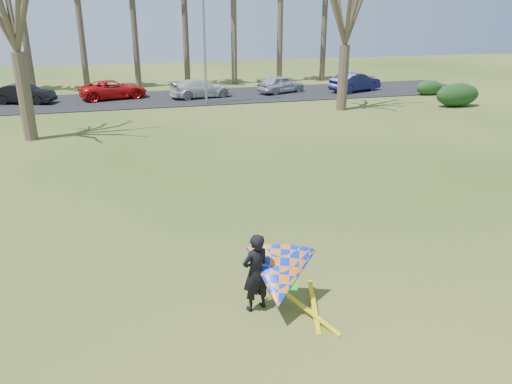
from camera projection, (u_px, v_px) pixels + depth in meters
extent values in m
plane|color=#1D480F|center=(276.00, 257.00, 13.12)|extent=(100.00, 100.00, 0.00)
cube|color=black|center=(172.00, 98.00, 35.72)|extent=(46.00, 7.00, 0.06)
cylinder|color=brown|center=(24.00, 31.00, 37.13)|extent=(0.48, 0.48, 9.00)
cylinder|color=brown|center=(80.00, 25.00, 37.99)|extent=(0.48, 0.48, 9.70)
cylinder|color=#453929|center=(134.00, 20.00, 38.85)|extent=(0.48, 0.48, 10.40)
cylinder|color=#4A392C|center=(185.00, 29.00, 40.08)|extent=(0.48, 0.48, 9.00)
cylinder|color=brown|center=(234.00, 24.00, 40.95)|extent=(0.48, 0.48, 9.70)
cylinder|color=brown|center=(280.00, 19.00, 41.81)|extent=(0.48, 0.48, 10.40)
cylinder|color=#47362A|center=(324.00, 28.00, 43.04)|extent=(0.48, 0.48, 9.00)
cylinder|color=#4D402E|center=(25.00, 97.00, 23.99)|extent=(0.64, 0.64, 4.20)
cylinder|color=#47362A|center=(343.00, 78.00, 31.17)|extent=(0.64, 0.64, 3.99)
cylinder|color=gray|center=(204.00, 43.00, 32.12)|extent=(0.16, 0.16, 8.00)
ellipsoid|color=black|center=(457.00, 95.00, 32.66)|extent=(3.05, 1.38, 1.53)
ellipsoid|color=#163A15|center=(429.00, 88.00, 36.98)|extent=(2.00, 0.94, 1.11)
imported|color=black|center=(24.00, 94.00, 33.41)|extent=(4.16, 2.51, 1.29)
imported|color=red|center=(113.00, 89.00, 35.19)|extent=(5.00, 3.16, 1.29)
imported|color=silver|center=(201.00, 88.00, 35.67)|extent=(4.69, 2.61, 1.29)
imported|color=#A9ADB8|center=(281.00, 84.00, 37.63)|extent=(4.10, 2.82, 1.30)
imported|color=#1A1C4F|center=(355.00, 82.00, 38.22)|extent=(4.55, 2.97, 1.42)
imported|color=black|center=(256.00, 272.00, 10.57)|extent=(0.75, 0.60, 1.77)
cone|color=#0527FF|center=(279.00, 277.00, 10.47)|extent=(2.13, 2.39, 2.02)
cube|color=#0CBF19|center=(286.00, 280.00, 10.44)|extent=(0.62, 0.60, 0.24)
cube|color=yellow|center=(308.00, 316.00, 10.58)|extent=(0.85, 1.66, 0.28)
cube|color=yellow|center=(314.00, 309.00, 10.81)|extent=(0.56, 1.76, 0.22)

